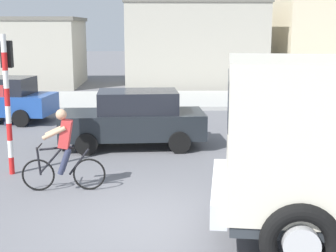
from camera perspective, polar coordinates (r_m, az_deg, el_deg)
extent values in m
plane|color=slate|center=(8.64, -2.70, -11.22)|extent=(120.00, 120.00, 0.00)
cube|color=#ADADA8|center=(22.08, -2.16, 3.10)|extent=(80.00, 5.00, 0.16)
cube|color=silver|center=(7.83, 6.13, -7.49)|extent=(0.59, 2.38, 0.36)
cube|color=black|center=(7.48, 7.53, 3.37)|extent=(0.44, 2.12, 0.70)
torus|color=black|center=(6.81, 15.36, -13.14)|extent=(1.12, 0.40, 1.10)
cylinder|color=beige|center=(6.81, 15.36, -13.14)|extent=(0.53, 0.37, 0.50)
torus|color=black|center=(9.18, 13.06, -6.47)|extent=(1.12, 0.40, 1.10)
cylinder|color=beige|center=(9.18, 13.06, -6.47)|extent=(0.53, 0.37, 0.50)
torus|color=black|center=(10.42, -15.05, -5.60)|extent=(0.68, 0.06, 0.68)
torus|color=black|center=(10.25, -9.27, -5.63)|extent=(0.68, 0.06, 0.68)
cylinder|color=black|center=(10.20, -13.30, -2.58)|extent=(0.60, 0.06, 0.09)
cylinder|color=black|center=(10.28, -13.57, -3.91)|extent=(0.51, 0.06, 0.57)
cylinder|color=black|center=(10.20, -10.45, -4.18)|extent=(0.44, 0.05, 0.57)
cylinder|color=black|center=(10.33, -15.00, -4.04)|extent=(0.09, 0.05, 0.59)
cylinder|color=black|center=(10.25, -14.95, -2.34)|extent=(0.04, 0.50, 0.03)
cube|color=black|center=(10.16, -11.64, -2.71)|extent=(0.24, 0.13, 0.06)
cube|color=#D13838|center=(10.09, -12.00, -0.90)|extent=(0.30, 0.33, 0.59)
sphere|color=tan|center=(10.03, -12.49, 1.33)|extent=(0.22, 0.22, 0.22)
cylinder|color=#2D334C|center=(10.14, -12.12, -4.11)|extent=(0.31, 0.13, 0.57)
cylinder|color=tan|center=(9.96, -13.29, -0.83)|extent=(0.49, 0.10, 0.29)
cylinder|color=#2D334C|center=(10.33, -11.95, -3.81)|extent=(0.31, 0.13, 0.57)
cylinder|color=tan|center=(10.27, -12.98, -0.44)|extent=(0.49, 0.10, 0.29)
cylinder|color=red|center=(11.80, -17.95, -4.45)|extent=(0.12, 0.12, 0.40)
cylinder|color=white|center=(11.70, -18.07, -2.57)|extent=(0.12, 0.12, 0.40)
cylinder|color=red|center=(11.62, -18.20, -0.66)|extent=(0.12, 0.12, 0.40)
cylinder|color=white|center=(11.54, -18.32, 1.28)|extent=(0.12, 0.12, 0.40)
cylinder|color=red|center=(11.48, -18.45, 3.25)|extent=(0.12, 0.12, 0.40)
cylinder|color=white|center=(11.43, -18.58, 5.23)|extent=(0.12, 0.12, 0.40)
cylinder|color=red|center=(11.40, -18.71, 7.23)|extent=(0.12, 0.12, 0.40)
cylinder|color=white|center=(11.38, -18.84, 9.23)|extent=(0.12, 0.12, 0.40)
cube|color=black|center=(11.56, -18.50, 8.04)|extent=(0.24, 0.20, 0.60)
sphere|color=red|center=(11.68, -18.33, 8.08)|extent=(0.14, 0.14, 0.14)
cube|color=#1E2328|center=(13.70, -4.17, 0.21)|extent=(4.08, 1.89, 0.70)
cube|color=black|center=(13.58, -3.57, 2.91)|extent=(2.27, 1.55, 0.60)
cylinder|color=black|center=(13.00, -9.59, -2.13)|extent=(0.61, 0.21, 0.60)
cylinder|color=black|center=(14.65, -9.03, -0.55)|extent=(0.61, 0.21, 0.60)
cylinder|color=black|center=(13.01, 1.36, -1.95)|extent=(0.61, 0.21, 0.60)
cylinder|color=black|center=(14.66, 0.68, -0.40)|extent=(0.61, 0.21, 0.60)
cube|color=black|center=(18.25, -19.18, 4.53)|extent=(2.40, 1.77, 0.60)
cylinder|color=black|center=(17.17, -16.94, 0.88)|extent=(0.62, 0.27, 0.60)
cylinder|color=black|center=(18.71, -14.84, 1.85)|extent=(0.62, 0.27, 0.60)
cylinder|color=#2D334C|center=(17.63, -18.52, 1.46)|extent=(0.22, 0.22, 0.85)
cube|color=#D13838|center=(17.53, -18.66, 3.73)|extent=(0.34, 0.22, 0.56)
sphere|color=brown|center=(17.48, -18.75, 5.00)|extent=(0.20, 0.20, 0.20)
cube|color=#B2AD9E|center=(27.97, 3.02, 9.44)|extent=(7.53, 5.74, 4.58)
cube|color=slate|center=(27.98, 3.08, 14.33)|extent=(7.68, 5.85, 0.20)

